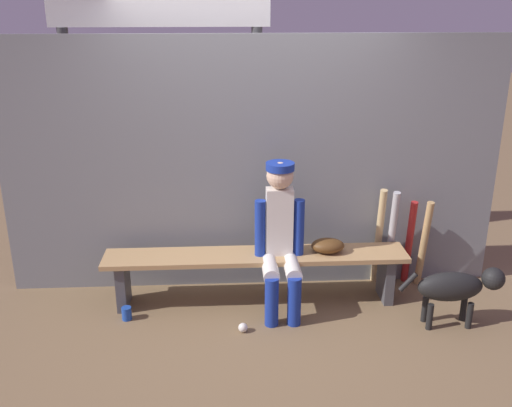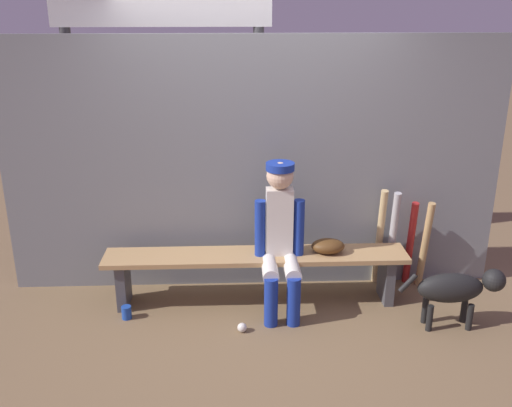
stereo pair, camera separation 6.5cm
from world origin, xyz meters
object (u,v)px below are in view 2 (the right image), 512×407
at_px(bat_aluminum_red, 410,243).
at_px(baseball, 242,327).
at_px(bat_aluminum_silver, 392,240).
at_px(bat_wood_tan, 425,245).
at_px(dugout_bench, 256,264).
at_px(player_seated, 280,234).
at_px(scoreboard, 168,13).
at_px(bat_wood_natural, 380,237).
at_px(cup_on_bench, 284,244).
at_px(dog, 457,288).
at_px(baseball_glove, 328,246).
at_px(cup_on_ground, 127,312).

bearing_deg(bat_aluminum_red, baseball, -154.03).
bearing_deg(bat_aluminum_silver, bat_wood_tan, -4.75).
bearing_deg(dugout_bench, player_seated, -28.47).
xyz_separation_m(dugout_bench, player_seated, (0.19, -0.10, 0.32)).
xyz_separation_m(bat_aluminum_red, bat_wood_tan, (0.11, -0.06, 0.01)).
bearing_deg(bat_aluminum_red, scoreboard, 159.31).
relative_size(player_seated, bat_wood_natural, 1.33).
bearing_deg(baseball, bat_aluminum_red, 25.97).
relative_size(bat_wood_natural, cup_on_bench, 8.49).
height_order(bat_wood_tan, dog, bat_wood_tan).
height_order(player_seated, baseball_glove, player_seated).
height_order(bat_wood_tan, scoreboard, scoreboard).
xyz_separation_m(bat_wood_tan, baseball, (-1.64, -0.68, -0.38)).
bearing_deg(dugout_bench, cup_on_bench, 18.11).
xyz_separation_m(bat_aluminum_silver, bat_aluminum_red, (0.18, 0.04, -0.06)).
height_order(bat_wood_natural, cup_on_bench, bat_wood_natural).
distance_m(bat_aluminum_silver, bat_wood_tan, 0.29).
bearing_deg(bat_aluminum_red, cup_on_bench, -170.67).
bearing_deg(bat_aluminum_silver, scoreboard, 156.68).
distance_m(bat_wood_natural, bat_aluminum_red, 0.29).
bearing_deg(bat_aluminum_silver, dugout_bench, -169.22).
xyz_separation_m(bat_wood_natural, scoreboard, (-1.86, 0.81, 1.88)).
bearing_deg(baseball, bat_aluminum_silver, 27.65).
height_order(baseball_glove, bat_aluminum_silver, bat_aluminum_silver).
xyz_separation_m(bat_wood_natural, dog, (0.45, -0.72, -0.13)).
height_order(bat_aluminum_silver, bat_aluminum_red, bat_aluminum_silver).
bearing_deg(bat_wood_natural, player_seated, -157.96).
xyz_separation_m(dugout_bench, bat_aluminum_red, (1.39, 0.27, 0.05)).
distance_m(baseball_glove, cup_on_ground, 1.75).
distance_m(scoreboard, dog, 3.42).
height_order(dugout_bench, player_seated, player_seated).
distance_m(baseball, scoreboard, 2.85).
bearing_deg(dugout_bench, bat_wood_natural, 13.53).
bearing_deg(cup_on_bench, baseball, -123.99).
bearing_deg(cup_on_bench, baseball_glove, -12.38).
bearing_deg(dugout_bench, bat_wood_tan, 7.84).
distance_m(bat_wood_natural, scoreboard, 2.76).
bearing_deg(scoreboard, baseball, -68.38).
height_order(bat_wood_natural, cup_on_ground, bat_wood_natural).
height_order(bat_aluminum_red, dog, bat_aluminum_red).
height_order(bat_aluminum_silver, cup_on_bench, bat_aluminum_silver).
xyz_separation_m(bat_wood_natural, cup_on_bench, (-0.87, -0.19, 0.04)).
height_order(bat_aluminum_red, cup_on_bench, bat_aluminum_red).
height_order(player_seated, scoreboard, scoreboard).
height_order(dugout_bench, cup_on_bench, cup_on_bench).
distance_m(baseball_glove, scoreboard, 2.52).
relative_size(bat_aluminum_red, baseball, 10.91).
xyz_separation_m(cup_on_ground, scoreboard, (0.33, 1.31, 2.29)).
bearing_deg(baseball, bat_wood_tan, 22.60).
relative_size(bat_aluminum_silver, cup_on_bench, 8.37).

